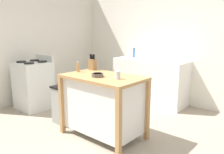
{
  "coord_description": "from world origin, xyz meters",
  "views": [
    {
      "loc": [
        2.12,
        -2.12,
        1.54
      ],
      "look_at": [
        -0.0,
        0.37,
        0.85
      ],
      "focal_mm": 36.46,
      "sensor_mm": 36.0,
      "label": 1
    }
  ],
  "objects_px": {
    "bowl_stoneware_deep": "(98,75)",
    "pepper_grinder": "(78,67)",
    "bottle_hand_soap": "(134,53)",
    "drinking_cup": "(118,75)",
    "trash_bin": "(64,105)",
    "sink_faucet": "(154,54)",
    "stove": "(34,85)",
    "knife_block": "(92,64)",
    "kitchen_island": "(103,103)"
  },
  "relations": [
    {
      "from": "bowl_stoneware_deep",
      "to": "pepper_grinder",
      "type": "height_order",
      "value": "pepper_grinder"
    },
    {
      "from": "bottle_hand_soap",
      "to": "drinking_cup",
      "type": "bearing_deg",
      "value": -60.25
    },
    {
      "from": "trash_bin",
      "to": "sink_faucet",
      "type": "height_order",
      "value": "sink_faucet"
    },
    {
      "from": "bowl_stoneware_deep",
      "to": "drinking_cup",
      "type": "distance_m",
      "value": 0.31
    },
    {
      "from": "drinking_cup",
      "to": "sink_faucet",
      "type": "distance_m",
      "value": 2.11
    },
    {
      "from": "drinking_cup",
      "to": "stove",
      "type": "bearing_deg",
      "value": 179.03
    },
    {
      "from": "trash_bin",
      "to": "sink_faucet",
      "type": "xyz_separation_m",
      "value": [
        0.48,
        2.06,
        0.71
      ]
    },
    {
      "from": "drinking_cup",
      "to": "stove",
      "type": "height_order",
      "value": "stove"
    },
    {
      "from": "sink_faucet",
      "to": "stove",
      "type": "distance_m",
      "value": 2.56
    },
    {
      "from": "bowl_stoneware_deep",
      "to": "stove",
      "type": "xyz_separation_m",
      "value": [
        -1.86,
        0.11,
        -0.46
      ]
    },
    {
      "from": "bowl_stoneware_deep",
      "to": "sink_faucet",
      "type": "xyz_separation_m",
      "value": [
        -0.34,
        2.08,
        0.1
      ]
    },
    {
      "from": "bottle_hand_soap",
      "to": "stove",
      "type": "bearing_deg",
      "value": -119.41
    },
    {
      "from": "pepper_grinder",
      "to": "trash_bin",
      "type": "bearing_deg",
      "value": -172.15
    },
    {
      "from": "bowl_stoneware_deep",
      "to": "stove",
      "type": "relative_size",
      "value": 0.16
    },
    {
      "from": "bottle_hand_soap",
      "to": "knife_block",
      "type": "bearing_deg",
      "value": -78.06
    },
    {
      "from": "pepper_grinder",
      "to": "sink_faucet",
      "type": "xyz_separation_m",
      "value": [
        0.15,
        2.01,
        0.05
      ]
    },
    {
      "from": "kitchen_island",
      "to": "pepper_grinder",
      "type": "distance_m",
      "value": 0.68
    },
    {
      "from": "drinking_cup",
      "to": "trash_bin",
      "type": "xyz_separation_m",
      "value": [
        -1.11,
        -0.05,
        -0.64
      ]
    },
    {
      "from": "bottle_hand_soap",
      "to": "trash_bin",
      "type": "bearing_deg",
      "value": -90.36
    },
    {
      "from": "trash_bin",
      "to": "bottle_hand_soap",
      "type": "xyz_separation_m",
      "value": [
        0.01,
        1.97,
        0.7
      ]
    },
    {
      "from": "knife_block",
      "to": "stove",
      "type": "distance_m",
      "value": 1.52
    },
    {
      "from": "stove",
      "to": "kitchen_island",
      "type": "bearing_deg",
      "value": -0.27
    },
    {
      "from": "kitchen_island",
      "to": "trash_bin",
      "type": "distance_m",
      "value": 0.84
    },
    {
      "from": "kitchen_island",
      "to": "bottle_hand_soap",
      "type": "relative_size",
      "value": 5.27
    },
    {
      "from": "knife_block",
      "to": "pepper_grinder",
      "type": "distance_m",
      "value": 0.28
    },
    {
      "from": "trash_bin",
      "to": "bottle_hand_soap",
      "type": "distance_m",
      "value": 2.09
    },
    {
      "from": "drinking_cup",
      "to": "kitchen_island",
      "type": "bearing_deg",
      "value": 174.6
    },
    {
      "from": "kitchen_island",
      "to": "bowl_stoneware_deep",
      "type": "relative_size",
      "value": 7.1
    },
    {
      "from": "kitchen_island",
      "to": "bowl_stoneware_deep",
      "type": "distance_m",
      "value": 0.44
    },
    {
      "from": "stove",
      "to": "sink_faucet",
      "type": "bearing_deg",
      "value": 52.31
    },
    {
      "from": "sink_faucet",
      "to": "trash_bin",
      "type": "bearing_deg",
      "value": -103.02
    },
    {
      "from": "sink_faucet",
      "to": "bottle_hand_soap",
      "type": "relative_size",
      "value": 1.01
    },
    {
      "from": "drinking_cup",
      "to": "stove",
      "type": "xyz_separation_m",
      "value": [
        -2.16,
        0.04,
        -0.49
      ]
    },
    {
      "from": "kitchen_island",
      "to": "bottle_hand_soap",
      "type": "distance_m",
      "value": 2.12
    },
    {
      "from": "bottle_hand_soap",
      "to": "stove",
      "type": "height_order",
      "value": "bottle_hand_soap"
    },
    {
      "from": "knife_block",
      "to": "drinking_cup",
      "type": "xyz_separation_m",
      "value": [
        0.75,
        -0.28,
        -0.04
      ]
    },
    {
      "from": "sink_faucet",
      "to": "bottle_hand_soap",
      "type": "height_order",
      "value": "sink_faucet"
    },
    {
      "from": "sink_faucet",
      "to": "pepper_grinder",
      "type": "bearing_deg",
      "value": -94.19
    },
    {
      "from": "trash_bin",
      "to": "sink_faucet",
      "type": "distance_m",
      "value": 2.23
    },
    {
      "from": "drinking_cup",
      "to": "trash_bin",
      "type": "bearing_deg",
      "value": -177.61
    },
    {
      "from": "bowl_stoneware_deep",
      "to": "drinking_cup",
      "type": "height_order",
      "value": "drinking_cup"
    },
    {
      "from": "drinking_cup",
      "to": "sink_faucet",
      "type": "bearing_deg",
      "value": 107.52
    },
    {
      "from": "bowl_stoneware_deep",
      "to": "pepper_grinder",
      "type": "xyz_separation_m",
      "value": [
        -0.48,
        0.07,
        0.05
      ]
    },
    {
      "from": "sink_faucet",
      "to": "bottle_hand_soap",
      "type": "distance_m",
      "value": 0.47
    },
    {
      "from": "pepper_grinder",
      "to": "sink_faucet",
      "type": "height_order",
      "value": "sink_faucet"
    },
    {
      "from": "pepper_grinder",
      "to": "stove",
      "type": "height_order",
      "value": "pepper_grinder"
    },
    {
      "from": "bowl_stoneware_deep",
      "to": "stove",
      "type": "distance_m",
      "value": 1.92
    },
    {
      "from": "knife_block",
      "to": "drinking_cup",
      "type": "distance_m",
      "value": 0.8
    },
    {
      "from": "pepper_grinder",
      "to": "trash_bin",
      "type": "height_order",
      "value": "pepper_grinder"
    },
    {
      "from": "sink_faucet",
      "to": "knife_block",
      "type": "bearing_deg",
      "value": -93.81
    }
  ]
}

